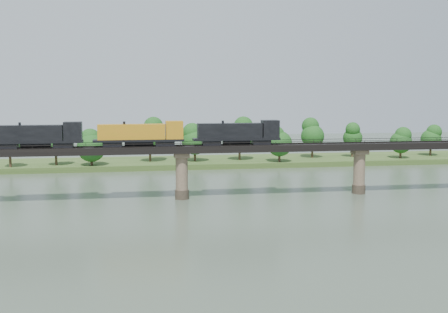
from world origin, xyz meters
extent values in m
plane|color=#3B4A3A|center=(0.00, 0.00, 0.00)|extent=(400.00, 400.00, 0.00)
cube|color=#355020|center=(0.00, 85.00, 0.80)|extent=(300.00, 24.00, 1.60)
cylinder|color=#473A2D|center=(0.00, 30.00, 1.00)|extent=(3.00, 3.00, 2.00)
cylinder|color=#816954|center=(0.00, 30.00, 5.50)|extent=(2.60, 2.60, 9.00)
cube|color=#816954|center=(0.00, 30.00, 9.50)|extent=(3.20, 3.20, 1.00)
cylinder|color=#473A2D|center=(40.00, 30.00, 1.00)|extent=(3.00, 3.00, 2.00)
cylinder|color=#816954|center=(40.00, 30.00, 5.50)|extent=(2.60, 2.60, 9.00)
cube|color=#816954|center=(40.00, 30.00, 9.50)|extent=(3.20, 3.20, 1.00)
cube|color=black|center=(0.00, 30.00, 10.75)|extent=(220.00, 5.00, 1.50)
cube|color=black|center=(0.00, 29.25, 11.58)|extent=(220.00, 0.12, 0.16)
cube|color=black|center=(0.00, 30.75, 11.58)|extent=(220.00, 0.12, 0.16)
cube|color=black|center=(0.00, 27.60, 12.20)|extent=(220.00, 0.10, 0.10)
cube|color=black|center=(0.00, 32.40, 12.20)|extent=(220.00, 0.10, 0.10)
cube|color=black|center=(0.00, 27.60, 11.85)|extent=(0.08, 0.08, 0.70)
cube|color=black|center=(0.00, 32.40, 11.85)|extent=(0.08, 0.08, 0.70)
cylinder|color=#382619|center=(-44.43, 76.31, 3.35)|extent=(0.70, 0.70, 3.51)
sphere|color=#144615|center=(-44.43, 76.31, 8.03)|extent=(6.31, 6.31, 6.31)
sphere|color=#144615|center=(-44.43, 76.31, 10.96)|extent=(4.73, 4.73, 4.73)
cylinder|color=#382619|center=(-32.24, 78.84, 3.27)|extent=(0.70, 0.70, 3.34)
sphere|color=#144615|center=(-32.24, 78.84, 7.73)|extent=(7.18, 7.18, 7.18)
sphere|color=#144615|center=(-32.24, 78.84, 10.52)|extent=(5.39, 5.39, 5.39)
cylinder|color=#382619|center=(-22.01, 76.15, 3.01)|extent=(0.70, 0.70, 2.83)
sphere|color=#144615|center=(-22.01, 76.15, 6.78)|extent=(8.26, 8.26, 8.26)
sphere|color=#144615|center=(-22.01, 76.15, 9.14)|extent=(6.19, 6.19, 6.19)
cylinder|color=#382619|center=(-5.04, 82.68, 3.58)|extent=(0.70, 0.70, 3.96)
sphere|color=#144615|center=(-5.04, 82.68, 8.87)|extent=(8.07, 8.07, 8.07)
sphere|color=#144615|center=(-5.04, 82.68, 12.17)|extent=(6.05, 6.05, 6.05)
cylinder|color=#382619|center=(8.52, 81.14, 3.23)|extent=(0.70, 0.70, 3.27)
sphere|color=#144615|center=(8.52, 81.14, 7.59)|extent=(8.03, 8.03, 8.03)
sphere|color=#144615|center=(8.52, 81.14, 10.31)|extent=(6.02, 6.02, 6.02)
cylinder|color=#382619|center=(22.65, 82.31, 3.56)|extent=(0.70, 0.70, 3.92)
sphere|color=#144615|center=(22.65, 82.31, 8.79)|extent=(8.29, 8.29, 8.29)
sphere|color=#144615|center=(22.65, 82.31, 12.05)|extent=(6.21, 6.21, 6.21)
cylinder|color=#382619|center=(33.59, 75.35, 3.11)|extent=(0.70, 0.70, 3.02)
sphere|color=#144615|center=(33.59, 75.35, 7.15)|extent=(7.74, 7.74, 7.74)
sphere|color=#144615|center=(33.59, 75.35, 9.67)|extent=(5.80, 5.80, 5.80)
cylinder|color=#382619|center=(46.81, 84.03, 3.50)|extent=(0.70, 0.70, 3.80)
sphere|color=#144615|center=(46.81, 84.03, 8.56)|extent=(7.47, 7.47, 7.47)
sphere|color=#144615|center=(46.81, 84.03, 11.73)|extent=(5.60, 5.60, 5.60)
cylinder|color=#382619|center=(60.48, 84.26, 3.29)|extent=(0.70, 0.70, 3.38)
sphere|color=#144615|center=(60.48, 84.26, 7.80)|extent=(6.23, 6.23, 6.23)
sphere|color=#144615|center=(60.48, 84.26, 10.62)|extent=(4.67, 4.67, 4.67)
cylinder|color=#382619|center=(74.35, 78.39, 2.99)|extent=(0.70, 0.70, 2.77)
sphere|color=#144615|center=(74.35, 78.39, 6.68)|extent=(7.04, 7.04, 7.04)
sphere|color=#144615|center=(74.35, 78.39, 8.99)|extent=(5.28, 5.28, 5.28)
cylinder|color=#382619|center=(87.62, 83.57, 3.07)|extent=(0.70, 0.70, 2.94)
sphere|color=#144615|center=(87.62, 83.57, 7.00)|extent=(6.73, 6.73, 6.73)
sphere|color=#144615|center=(87.62, 83.57, 9.45)|extent=(5.05, 5.05, 5.05)
cube|color=black|center=(17.31, 30.00, 12.04)|extent=(3.96, 2.38, 1.09)
cube|color=black|center=(6.42, 30.00, 12.04)|extent=(3.96, 2.38, 1.09)
cube|color=black|center=(11.87, 30.00, 12.74)|extent=(18.81, 2.97, 0.50)
cube|color=black|center=(10.38, 30.00, 14.57)|extent=(13.86, 2.67, 3.17)
cube|color=black|center=(19.29, 30.00, 14.87)|extent=(3.56, 2.97, 3.76)
cylinder|color=black|center=(11.87, 30.00, 12.19)|extent=(5.94, 1.39, 1.39)
cube|color=black|center=(-3.48, 30.00, 12.04)|extent=(3.96, 2.38, 1.09)
cube|color=black|center=(-14.37, 30.00, 12.04)|extent=(3.96, 2.38, 1.09)
cube|color=black|center=(-8.93, 30.00, 12.74)|extent=(18.81, 2.97, 0.50)
cube|color=#C07817|center=(-10.41, 30.00, 14.57)|extent=(13.86, 2.67, 3.17)
cube|color=#C07817|center=(-1.50, 30.00, 14.87)|extent=(3.56, 2.97, 3.76)
cylinder|color=black|center=(-8.93, 30.00, 12.19)|extent=(5.94, 1.39, 1.39)
cube|color=black|center=(-24.28, 30.00, 12.04)|extent=(3.96, 2.38, 1.09)
cube|color=black|center=(-35.17, 30.00, 12.04)|extent=(3.96, 2.38, 1.09)
cube|color=black|center=(-29.72, 30.00, 12.74)|extent=(18.81, 2.97, 0.50)
cube|color=black|center=(-31.21, 30.00, 14.57)|extent=(13.86, 2.67, 3.17)
cube|color=black|center=(-22.29, 30.00, 14.87)|extent=(3.56, 2.97, 3.76)
cylinder|color=black|center=(-29.72, 30.00, 12.19)|extent=(5.94, 1.39, 1.39)
camera|label=1|loc=(-10.25, -88.33, 23.18)|focal=45.00mm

